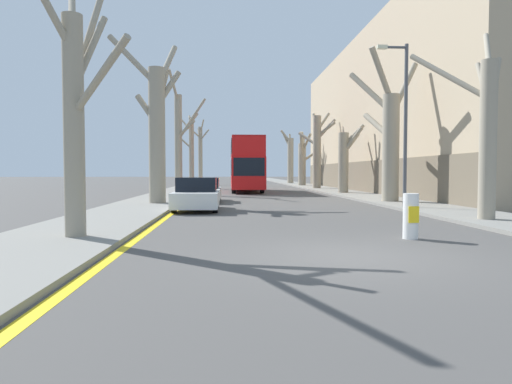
{
  "coord_description": "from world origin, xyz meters",
  "views": [
    {
      "loc": [
        -2.43,
        -8.75,
        1.66
      ],
      "look_at": [
        -0.42,
        24.35,
        0.2
      ],
      "focal_mm": 32.0,
      "sensor_mm": 36.0,
      "label": 1
    }
  ],
  "objects": [
    {
      "name": "street_tree_left_3",
      "position": [
        -6.21,
        37.69,
        3.97
      ],
      "size": [
        2.2,
        3.95,
        7.96
      ],
      "color": "gray",
      "rests_on": "ground"
    },
    {
      "name": "street_tree_right_5",
      "position": [
        6.14,
        54.19,
        3.58
      ],
      "size": [
        1.9,
        1.82,
        7.48
      ],
      "color": "gray",
      "rests_on": "ground"
    },
    {
      "name": "lamp_post",
      "position": [
        5.28,
        11.02,
        4.09
      ],
      "size": [
        1.4,
        0.2,
        7.26
      ],
      "color": "#4C4F54",
      "rests_on": "ground"
    },
    {
      "name": "street_tree_left_2",
      "position": [
        -6.01,
        25.11,
        4.0
      ],
      "size": [
        2.55,
        3.88,
        8.8
      ],
      "color": "gray",
      "rests_on": "ground"
    },
    {
      "name": "street_tree_right_4",
      "position": [
        6.21,
        43.95,
        3.0
      ],
      "size": [
        2.86,
        2.75,
        6.28
      ],
      "color": "gray",
      "rests_on": "ground"
    },
    {
      "name": "street_tree_right_0",
      "position": [
        6.03,
        5.85,
        3.17
      ],
      "size": [
        3.25,
        2.92,
        6.92
      ],
      "color": "gray",
      "rests_on": "ground"
    },
    {
      "name": "sidewalk_left",
      "position": [
        -6.55,
        50.0,
        0.06
      ],
      "size": [
        3.32,
        120.0,
        0.12
      ],
      "primitive_type": "cube",
      "color": "gray",
      "rests_on": "ground"
    },
    {
      "name": "street_tree_right_3",
      "position": [
        6.08,
        34.55,
        3.91
      ],
      "size": [
        3.3,
        2.73,
        7.42
      ],
      "color": "gray",
      "rests_on": "ground"
    },
    {
      "name": "street_tree_left_0",
      "position": [
        -6.08,
        2.4,
        3.25
      ],
      "size": [
        2.82,
        3.56,
        7.17
      ],
      "color": "gray",
      "rests_on": "ground"
    },
    {
      "name": "double_decker_bus",
      "position": [
        -0.93,
        29.36,
        2.47
      ],
      "size": [
        2.56,
        10.05,
        4.37
      ],
      "color": "red",
      "rests_on": "ground"
    },
    {
      "name": "traffic_bollard",
      "position": [
        2.09,
        2.27,
        0.57
      ],
      "size": [
        0.37,
        0.39,
        1.13
      ],
      "color": "white",
      "rests_on": "ground"
    },
    {
      "name": "building_facade_right",
      "position": [
        13.19,
        29.66,
        6.46
      ],
      "size": [
        10.08,
        40.26,
        12.93
      ],
      "color": "tan",
      "rests_on": "ground"
    },
    {
      "name": "sidewalk_right",
      "position": [
        6.55,
        50.0,
        0.06
      ],
      "size": [
        3.32,
        120.0,
        0.12
      ],
      "primitive_type": "cube",
      "color": "gray",
      "rests_on": "ground"
    },
    {
      "name": "ground_plane",
      "position": [
        0.0,
        0.0,
        0.0
      ],
      "size": [
        300.0,
        300.0,
        0.0
      ],
      "primitive_type": "plane",
      "color": "#4C4947"
    },
    {
      "name": "parked_car_1",
      "position": [
        -3.8,
        16.8,
        0.64
      ],
      "size": [
        1.86,
        4.38,
        1.34
      ],
      "color": "silver",
      "rests_on": "ground"
    },
    {
      "name": "parked_car_0",
      "position": [
        -3.8,
        11.03,
        0.67
      ],
      "size": [
        1.88,
        4.03,
        1.43
      ],
      "color": "silver",
      "rests_on": "ground"
    },
    {
      "name": "street_tree_left_1",
      "position": [
        -6.01,
        14.41,
        4.0
      ],
      "size": [
        3.75,
        2.67,
        8.6
      ],
      "color": "gray",
      "rests_on": "ground"
    },
    {
      "name": "kerb_line_stripe",
      "position": [
        -4.71,
        50.0,
        0.0
      ],
      "size": [
        0.24,
        120.0,
        0.01
      ],
      "primitive_type": "cube",
      "color": "yellow",
      "rests_on": "ground"
    },
    {
      "name": "street_tree_left_4",
      "position": [
        -5.97,
        49.4,
        4.03
      ],
      "size": [
        2.77,
        2.22,
        8.21
      ],
      "color": "gray",
      "rests_on": "ground"
    },
    {
      "name": "street_tree_right_2",
      "position": [
        6.27,
        24.93,
        2.56
      ],
      "size": [
        1.94,
        2.63,
        5.22
      ],
      "color": "gray",
      "rests_on": "ground"
    },
    {
      "name": "street_tree_right_1",
      "position": [
        6.06,
        14.96,
        3.48
      ],
      "size": [
        3.44,
        3.57,
        8.0
      ],
      "color": "gray",
      "rests_on": "ground"
    }
  ]
}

